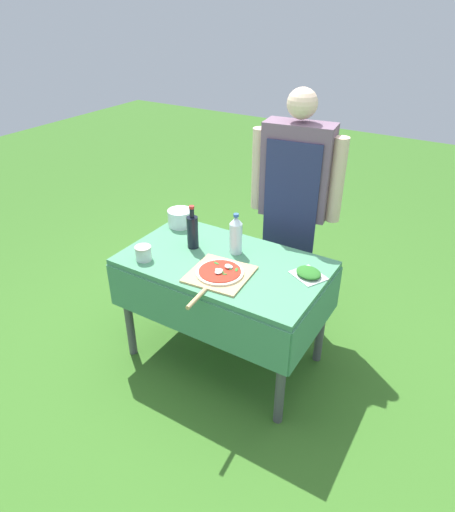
# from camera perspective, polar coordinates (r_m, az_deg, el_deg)

# --- Properties ---
(ground_plane) EXTENTS (12.00, 12.00, 0.00)m
(ground_plane) POSITION_cam_1_polar(r_m,az_deg,el_deg) (3.13, -0.41, -12.29)
(ground_plane) COLOR #386B23
(prep_table) EXTENTS (1.22, 0.72, 0.74)m
(prep_table) POSITION_cam_1_polar(r_m,az_deg,el_deg) (2.74, -0.46, -2.57)
(prep_table) COLOR #478960
(prep_table) RESTS_ON ground
(person_cook) EXTENTS (0.61, 0.25, 1.63)m
(person_cook) POSITION_cam_1_polar(r_m,az_deg,el_deg) (3.05, 8.44, 7.72)
(person_cook) COLOR #333D56
(person_cook) RESTS_ON ground
(pizza_on_peel) EXTENTS (0.36, 0.53, 0.05)m
(pizza_on_peel) POSITION_cam_1_polar(r_m,az_deg,el_deg) (2.54, -1.06, -2.26)
(pizza_on_peel) COLOR tan
(pizza_on_peel) RESTS_ON prep_table
(oil_bottle) EXTENTS (0.07, 0.07, 0.28)m
(oil_bottle) POSITION_cam_1_polar(r_m,az_deg,el_deg) (2.78, -4.39, 3.12)
(oil_bottle) COLOR black
(oil_bottle) RESTS_ON prep_table
(water_bottle) EXTENTS (0.08, 0.08, 0.26)m
(water_bottle) POSITION_cam_1_polar(r_m,az_deg,el_deg) (2.71, 1.05, 2.68)
(water_bottle) COLOR silver
(water_bottle) RESTS_ON prep_table
(herb_container) EXTENTS (0.23, 0.21, 0.04)m
(herb_container) POSITION_cam_1_polar(r_m,az_deg,el_deg) (2.57, 10.09, -2.13)
(herb_container) COLOR silver
(herb_container) RESTS_ON prep_table
(mixing_tub) EXTENTS (0.17, 0.17, 0.11)m
(mixing_tub) POSITION_cam_1_polar(r_m,az_deg,el_deg) (3.09, -5.93, 4.76)
(mixing_tub) COLOR silver
(mixing_tub) RESTS_ON prep_table
(sauce_jar) EXTENTS (0.10, 0.10, 0.09)m
(sauce_jar) POSITION_cam_1_polar(r_m,az_deg,el_deg) (2.72, -10.46, 0.27)
(sauce_jar) COLOR silver
(sauce_jar) RESTS_ON prep_table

